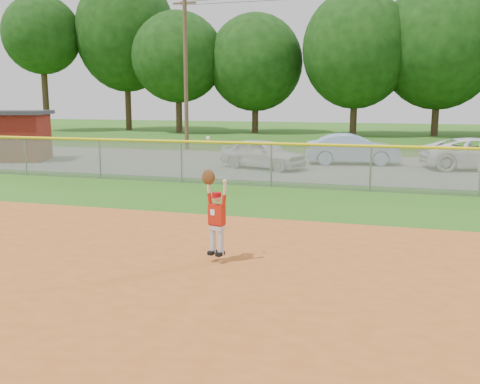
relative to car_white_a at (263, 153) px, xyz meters
name	(u,v)px	position (x,y,z in m)	size (l,w,h in m)	color
ground	(136,279)	(1.42, -14.48, -0.68)	(120.00, 120.00, 0.00)	#285A14
clay_infield	(16,360)	(1.42, -17.48, -0.66)	(24.00, 16.00, 0.04)	#A9531E
parking_strip	(301,166)	(1.42, 1.52, -0.66)	(44.00, 10.00, 0.03)	slate
car_white_a	(263,153)	(0.00, 0.00, 0.00)	(1.53, 3.79, 1.29)	silver
car_blue	(352,149)	(3.58, 2.64, 0.04)	(1.46, 4.19, 1.38)	#8AAACE
car_white_b	(480,154)	(8.92, 2.34, 0.02)	(2.22, 4.81, 1.34)	white
utility_shed	(14,135)	(-12.27, -0.55, 0.57)	(3.89, 3.43, 2.44)	#5F150D
outfield_fence	(271,162)	(1.42, -4.48, 0.21)	(40.06, 0.10, 1.55)	gray
power_lines	(341,67)	(2.42, 7.52, 4.00)	(19.40, 0.24, 9.00)	#4C3823
tree_line	(362,42)	(2.38, 23.42, 6.86)	(62.37, 13.00, 14.43)	#422D1C
ballplayer	(215,213)	(2.42, -13.24, 0.29)	(0.53, 0.29, 2.19)	silver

